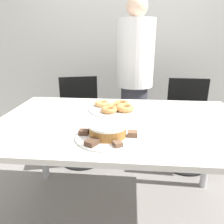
# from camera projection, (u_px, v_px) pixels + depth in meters

# --- Properties ---
(ground_plane) EXTENTS (12.00, 12.00, 0.00)m
(ground_plane) POSITION_uv_depth(u_px,v_px,m) (120.00, 217.00, 1.61)
(ground_plane) COLOR gray
(wall_back) EXTENTS (8.00, 0.05, 2.60)m
(wall_back) POSITION_uv_depth(u_px,v_px,m) (128.00, 33.00, 2.66)
(wall_back) COLOR silver
(wall_back) RESTS_ON ground_plane
(table) EXTENTS (1.55, 0.97, 0.77)m
(table) POSITION_uv_depth(u_px,v_px,m) (121.00, 133.00, 1.38)
(table) COLOR silver
(table) RESTS_ON ground_plane
(person_standing) EXTENTS (0.36, 0.36, 1.61)m
(person_standing) POSITION_uv_depth(u_px,v_px,m) (135.00, 80.00, 2.17)
(person_standing) COLOR #383842
(person_standing) RESTS_ON ground_plane
(office_chair_left) EXTENTS (0.54, 0.54, 0.86)m
(office_chair_left) POSITION_uv_depth(u_px,v_px,m) (80.00, 123.00, 2.29)
(office_chair_left) COLOR black
(office_chair_left) RESTS_ON ground_plane
(office_chair_right) EXTENTS (0.46, 0.46, 0.86)m
(office_chair_right) POSITION_uv_depth(u_px,v_px,m) (187.00, 126.00, 2.20)
(office_chair_right) COLOR black
(office_chair_right) RESTS_ON ground_plane
(plate_cake) EXTENTS (0.34, 0.34, 0.01)m
(plate_cake) POSITION_uv_depth(u_px,v_px,m) (108.00, 136.00, 1.13)
(plate_cake) COLOR white
(plate_cake) RESTS_ON table
(plate_donuts) EXTENTS (0.37, 0.37, 0.01)m
(plate_donuts) POSITION_uv_depth(u_px,v_px,m) (115.00, 109.00, 1.55)
(plate_donuts) COLOR white
(plate_donuts) RESTS_ON table
(frosted_cake) EXTENTS (0.19, 0.19, 0.06)m
(frosted_cake) POSITION_uv_depth(u_px,v_px,m) (108.00, 130.00, 1.12)
(frosted_cake) COLOR #9E662D
(frosted_cake) RESTS_ON plate_cake
(lamington_0) EXTENTS (0.05, 0.04, 0.02)m
(lamington_0) POSITION_uv_depth(u_px,v_px,m) (84.00, 132.00, 1.13)
(lamington_0) COLOR #513828
(lamington_0) RESTS_ON plate_cake
(lamington_1) EXTENTS (0.07, 0.08, 0.02)m
(lamington_1) POSITION_uv_depth(u_px,v_px,m) (92.00, 142.00, 1.03)
(lamington_1) COLOR #513828
(lamington_1) RESTS_ON plate_cake
(lamington_2) EXTENTS (0.06, 0.06, 0.02)m
(lamington_2) POSITION_uv_depth(u_px,v_px,m) (119.00, 144.00, 1.01)
(lamington_2) COLOR brown
(lamington_2) RESTS_ON plate_cake
(lamington_3) EXTENTS (0.05, 0.04, 0.03)m
(lamington_3) POSITION_uv_depth(u_px,v_px,m) (132.00, 134.00, 1.11)
(lamington_3) COLOR brown
(lamington_3) RESTS_ON plate_cake
(lamington_4) EXTENTS (0.06, 0.06, 0.03)m
(lamington_4) POSITION_uv_depth(u_px,v_px,m) (121.00, 125.00, 1.22)
(lamington_4) COLOR brown
(lamington_4) RESTS_ON plate_cake
(lamington_5) EXTENTS (0.06, 0.07, 0.02)m
(lamington_5) POSITION_uv_depth(u_px,v_px,m) (99.00, 125.00, 1.23)
(lamington_5) COLOR brown
(lamington_5) RESTS_ON plate_cake
(donut_0) EXTENTS (0.11, 0.11, 0.03)m
(donut_0) POSITION_uv_depth(u_px,v_px,m) (115.00, 106.00, 1.54)
(donut_0) COLOR #D18E4C
(donut_0) RESTS_ON plate_donuts
(donut_1) EXTENTS (0.11, 0.11, 0.03)m
(donut_1) POSITION_uv_depth(u_px,v_px,m) (102.00, 103.00, 1.60)
(donut_1) COLOR tan
(donut_1) RESTS_ON plate_donuts
(donut_2) EXTENTS (0.11, 0.11, 0.03)m
(donut_2) POSITION_uv_depth(u_px,v_px,m) (109.00, 110.00, 1.47)
(donut_2) COLOR #C68447
(donut_2) RESTS_ON plate_donuts
(donut_3) EXTENTS (0.13, 0.13, 0.04)m
(donut_3) POSITION_uv_depth(u_px,v_px,m) (125.00, 108.00, 1.49)
(donut_3) COLOR #D18E4C
(donut_3) RESTS_ON plate_donuts
(donut_4) EXTENTS (0.12, 0.12, 0.03)m
(donut_4) POSITION_uv_depth(u_px,v_px,m) (121.00, 103.00, 1.60)
(donut_4) COLOR #C68447
(donut_4) RESTS_ON plate_donuts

